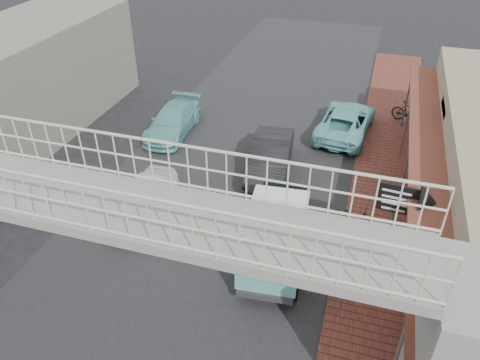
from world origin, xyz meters
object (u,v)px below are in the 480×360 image
Objects in this scene: dark_sedan at (270,158)px; motorcycle_far at (409,113)px; arrow_sign at (425,206)px; angkot_curb at (346,121)px; angkot_far at (173,121)px; street_clock at (347,249)px; white_hatchback at (142,199)px; motorcycle_near at (352,216)px; angkot_van at (275,233)px.

dark_sedan reaches higher than motorcycle_far.
dark_sedan is 1.42× the size of arrow_sign.
angkot_curb is 8.55m from angkot_far.
motorcycle_far is at bearing 18.71° from angkot_far.
street_clock reaches higher than dark_sedan.
white_hatchback is 6.58m from angkot_far.
street_clock reaches higher than motorcycle_far.
dark_sedan is 5.34m from angkot_curb.
motorcycle_far is at bearing 95.60° from arrow_sign.
dark_sedan is 2.95× the size of motorcycle_near.
angkot_van is at bearing -80.87° from dark_sedan.
angkot_van reaches higher than motorcycle_near.
angkot_van reaches higher than white_hatchback.
angkot_far is at bearing 21.76° from angkot_curb.
angkot_far is 2.81× the size of motorcycle_near.
angkot_far is at bearing 72.47° from motorcycle_near.
angkot_van is 1.32× the size of arrow_sign.
white_hatchback is at bearing 58.38° from angkot_curb.
street_clock is at bearing -169.99° from motorcycle_near.
white_hatchback is 5.76m from dark_sedan.
angkot_far is at bearing 154.29° from arrow_sign.
angkot_van is (5.43, -1.08, 0.62)m from white_hatchback.
angkot_far is 12.01m from motorcycle_far.
dark_sedan is 5.94m from angkot_far.
angkot_far is 13.32m from arrow_sign.
angkot_far is at bearing 102.73° from white_hatchback.
motorcycle_far is at bearing -1.43° from motorcycle_near.
white_hatchback is 0.86× the size of dark_sedan.
arrow_sign is (2.03, 1.90, 0.58)m from street_clock.
arrow_sign reaches higher than angkot_van.
angkot_van is 2.70m from street_clock.
motorcycle_far is 0.56× the size of arrow_sign.
street_clock reaches higher than angkot_far.
street_clock is at bearing -45.50° from angkot_far.
motorcycle_far is at bearing 65.63° from angkot_van.
white_hatchback is at bearing -176.85° from arrow_sign.
white_hatchback is 0.90× the size of angkot_far.
angkot_curb is 1.12× the size of angkot_far.
dark_sedan is at bearing 163.12° from motorcycle_far.
white_hatchback is at bearing 162.07° from motorcycle_far.
angkot_van is 4.63m from arrow_sign.
angkot_curb is at bearing 13.62° from angkot_far.
motorcycle_near is 3.54m from arrow_sign.
motorcycle_near is (3.78, -2.65, -0.25)m from dark_sedan.
dark_sedan is at bearing 65.16° from angkot_curb.
motorcycle_far is (4.17, 11.88, -0.66)m from angkot_van.
motorcycle_far is at bearing 105.20° from street_clock.
angkot_far is 10.26m from angkot_van.
white_hatchback is 1.22× the size of arrow_sign.
dark_sedan is at bearing -24.50° from angkot_far.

